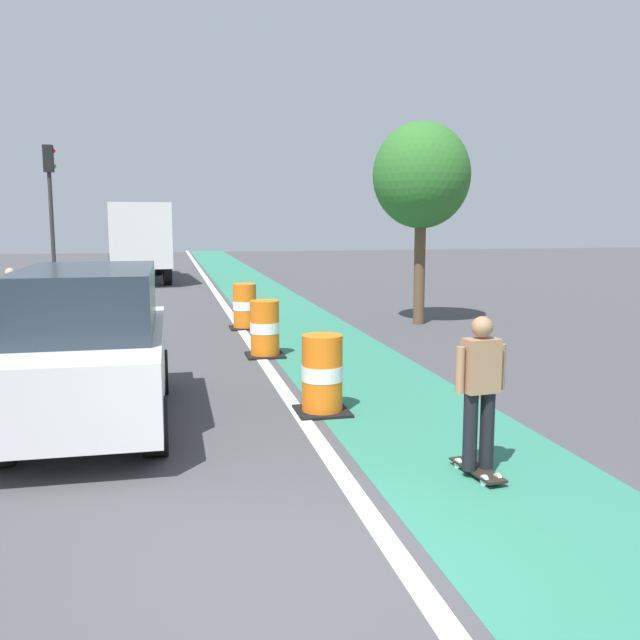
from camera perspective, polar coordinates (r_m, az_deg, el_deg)
ground_plane at (r=5.70m, az=-2.64°, el=-19.74°), size 100.00×100.00×0.00m
bike_lane_strip at (r=17.47m, az=-1.65°, el=-0.44°), size 2.50×80.00×0.01m
lane_divider_stripe at (r=17.25m, az=-6.55°, el=-0.60°), size 0.20×80.00×0.01m
skateboarder_on_lane at (r=7.42m, az=12.89°, el=-5.65°), size 0.57×0.82×1.69m
parked_suv_nearest at (r=9.51m, az=-18.19°, el=-2.03°), size 1.94×4.61×2.04m
traffic_barrel_front at (r=9.65m, az=0.18°, el=-4.51°), size 0.73×0.73×1.09m
traffic_barrel_mid at (r=13.59m, az=-4.51°, el=-0.75°), size 0.73×0.73×1.09m
traffic_barrel_back at (r=17.03m, az=-6.14°, el=1.08°), size 0.73×0.73×1.09m
delivery_truck_down_block at (r=30.67m, az=-14.66°, el=6.55°), size 2.84×7.75×3.23m
traffic_light_corner at (r=26.04m, az=-21.08°, el=9.63°), size 0.41×0.32×5.10m
pedestrian_crossing at (r=16.39m, az=-23.79°, el=1.30°), size 0.34×0.20×1.61m
street_tree_sidewalk at (r=17.75m, az=8.25°, el=11.48°), size 2.40×2.40×5.00m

